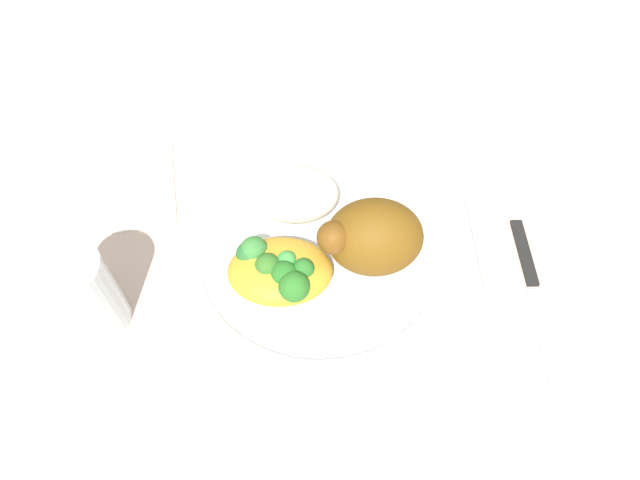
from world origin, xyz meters
TOP-DOWN VIEW (x-y plane):
  - ground_plane at (0.00, 0.00)m, footprint 2.00×2.00m
  - plate at (0.00, 0.00)m, footprint 0.26×0.26m
  - roasted_chicken at (-0.05, 0.02)m, footprint 0.10×0.07m
  - rice_pile at (0.02, -0.05)m, footprint 0.09×0.07m
  - mac_cheese_with_broccoli at (0.04, 0.04)m, footprint 0.10×0.08m
  - fork at (-0.17, 0.01)m, footprint 0.02×0.14m
  - knife at (-0.21, 0.04)m, footprint 0.02×0.19m
  - water_glass at (0.21, 0.08)m, footprint 0.06×0.06m
  - napkin at (0.20, -0.09)m, footprint 0.10×0.13m

SIDE VIEW (x-z plane):
  - ground_plane at x=0.00m, z-range 0.00..0.00m
  - napkin at x=0.20m, z-range 0.00..0.00m
  - fork at x=-0.17m, z-range 0.00..0.01m
  - knife at x=-0.21m, z-range 0.00..0.01m
  - plate at x=0.00m, z-range 0.00..0.02m
  - mac_cheese_with_broccoli at x=0.04m, z-range 0.01..0.06m
  - rice_pile at x=0.02m, z-range 0.02..0.06m
  - water_glass at x=0.21m, z-range 0.00..0.10m
  - roasted_chicken at x=-0.05m, z-range 0.02..0.09m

